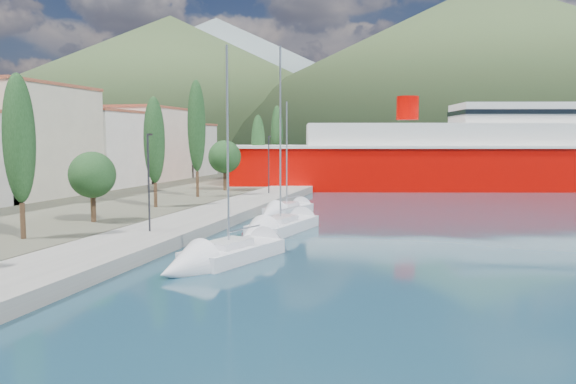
# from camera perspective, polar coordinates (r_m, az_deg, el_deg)

# --- Properties ---
(ground) EXTENTS (1400.00, 1400.00, 0.00)m
(ground) POSITION_cam_1_polar(r_m,az_deg,el_deg) (137.24, 11.49, 2.57)
(ground) COLOR #1A3D4E
(quay) EXTENTS (5.00, 88.00, 0.80)m
(quay) POSITION_cam_1_polar(r_m,az_deg,el_deg) (46.58, -6.92, -2.19)
(quay) COLOR gray
(quay) RESTS_ON ground
(hills_far) EXTENTS (1480.00, 900.00, 180.00)m
(hills_far) POSITION_cam_1_polar(r_m,az_deg,el_deg) (652.66, 26.89, 11.05)
(hills_far) COLOR slate
(hills_far) RESTS_ON ground
(town_buildings) EXTENTS (9.20, 69.20, 11.30)m
(town_buildings) POSITION_cam_1_polar(r_m,az_deg,el_deg) (67.14, -21.94, 4.20)
(town_buildings) COLOR beige
(town_buildings) RESTS_ON land_strip
(tree_row) EXTENTS (3.73, 65.30, 11.72)m
(tree_row) POSITION_cam_1_polar(r_m,az_deg,el_deg) (54.67, -10.39, 4.70)
(tree_row) COLOR #47301E
(tree_row) RESTS_ON land_strip
(lamp_posts) EXTENTS (0.15, 48.47, 6.06)m
(lamp_posts) POSITION_cam_1_polar(r_m,az_deg,el_deg) (36.62, -13.17, 1.45)
(lamp_posts) COLOR #2D2D33
(lamp_posts) RESTS_ON quay
(sailboat_near) EXTENTS (5.01, 8.99, 12.38)m
(sailboat_near) POSITION_cam_1_polar(r_m,az_deg,el_deg) (29.10, -8.11, -6.93)
(sailboat_near) COLOR silver
(sailboat_near) RESTS_ON ground
(sailboat_mid) EXTENTS (4.22, 9.92, 13.85)m
(sailboat_mid) POSITION_cam_1_polar(r_m,az_deg,el_deg) (37.74, -2.03, -4.04)
(sailboat_mid) COLOR silver
(sailboat_mid) RESTS_ON ground
(sailboat_far) EXTENTS (3.90, 7.56, 10.62)m
(sailboat_far) POSITION_cam_1_polar(r_m,az_deg,el_deg) (47.63, -0.94, -2.10)
(sailboat_far) COLOR silver
(sailboat_far) RESTS_ON ground
(ferry) EXTENTS (65.90, 29.10, 12.82)m
(ferry) POSITION_cam_1_polar(r_m,az_deg,el_deg) (78.90, 18.49, 3.22)
(ferry) COLOR #C50500
(ferry) RESTS_ON ground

